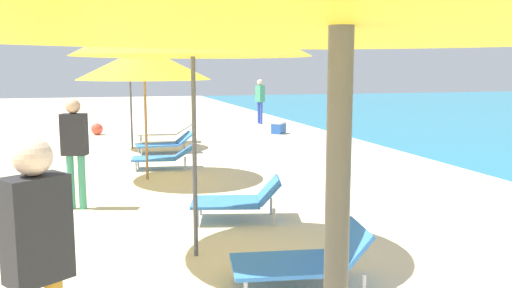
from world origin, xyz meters
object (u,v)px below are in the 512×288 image
object	(u,v)px
lounger_second_shoreside	(239,199)
umbrella_third	(144,63)
person_walking_mid	(260,97)
lounger_second_inland	(303,259)
umbrella_second	(192,27)
person_walking_far	(75,142)
cooler_box	(279,128)
lounger_farthest_shoreside	(165,132)
lounger_farthest_inland	(165,143)
beach_ball	(97,129)
lounger_third_shoreside	(163,157)
umbrella_farthest	(130,66)
person_walking_near	(38,248)

from	to	relation	value
lounger_second_shoreside	umbrella_third	size ratio (longest dim) A/B	0.53
umbrella_third	person_walking_mid	world-z (taller)	umbrella_third
lounger_second_shoreside	lounger_second_inland	world-z (taller)	lounger_second_shoreside
umbrella_second	lounger_second_shoreside	distance (m)	2.70
lounger_second_shoreside	person_walking_mid	xyz separation A→B (m)	(4.04, 12.57, 0.74)
person_walking_far	cooler_box	size ratio (longest dim) A/B	2.76
lounger_farthest_shoreside	lounger_farthest_inland	size ratio (longest dim) A/B	1.13
lounger_second_inland	umbrella_third	world-z (taller)	umbrella_third
cooler_box	beach_ball	distance (m)	5.88
beach_ball	lounger_third_shoreside	bearing A→B (deg)	-77.76
person_walking_mid	person_walking_far	bearing A→B (deg)	44.19
umbrella_third	cooler_box	bearing A→B (deg)	52.58
lounger_farthest_shoreside	cooler_box	distance (m)	3.97
umbrella_farthest	lounger_farthest_shoreside	world-z (taller)	umbrella_farthest
lounger_farthest_shoreside	person_walking_mid	distance (m)	5.98
umbrella_second	person_walking_near	distance (m)	3.22
lounger_third_shoreside	umbrella_farthest	size ratio (longest dim) A/B	0.54
lounger_third_shoreside	person_walking_far	distance (m)	3.42
lounger_third_shoreside	person_walking_near	world-z (taller)	person_walking_near
umbrella_third	person_walking_far	xyz separation A→B (m)	(-1.20, -1.92, -1.19)
person_walking_near	umbrella_farthest	bearing A→B (deg)	140.16
umbrella_second	beach_ball	bearing A→B (deg)	95.64
umbrella_farthest	beach_ball	bearing A→B (deg)	105.72
umbrella_second	lounger_second_inland	world-z (taller)	umbrella_second
lounger_farthest_shoreside	beach_ball	xyz separation A→B (m)	(-1.92, 2.39, -0.10)
lounger_second_inland	lounger_farthest_shoreside	xyz separation A→B (m)	(-0.13, 10.69, 0.02)
umbrella_second	lounger_second_shoreside	bearing A→B (deg)	56.73
lounger_third_shoreside	person_walking_far	size ratio (longest dim) A/B	0.80
lounger_farthest_shoreside	person_walking_near	xyz separation A→B (m)	(-2.10, -12.05, 0.76)
lounger_third_shoreside	cooler_box	world-z (taller)	lounger_third_shoreside
lounger_second_shoreside	lounger_third_shoreside	size ratio (longest dim) A/B	1.01
lounger_second_inland	person_walking_far	bearing A→B (deg)	-49.68
umbrella_second	lounger_second_inland	size ratio (longest dim) A/B	2.11
umbrella_farthest	person_walking_near	bearing A→B (deg)	-95.72
umbrella_second	lounger_farthest_inland	size ratio (longest dim) A/B	2.05
umbrella_second	person_walking_mid	size ratio (longest dim) A/B	1.72
lounger_farthest_inland	person_walking_near	size ratio (longest dim) A/B	0.83
person_walking_near	lounger_third_shoreside	bearing A→B (deg)	134.52
lounger_third_shoreside	lounger_farthest_shoreside	xyz separation A→B (m)	(0.51, 4.11, 0.03)
beach_ball	lounger_farthest_inland	bearing A→B (deg)	-68.74
lounger_second_shoreside	beach_ball	bearing A→B (deg)	-65.47
lounger_second_shoreside	beach_ball	xyz separation A→B (m)	(-2.00, 10.69, -0.12)
lounger_farthest_shoreside	person_walking_mid	bearing A→B (deg)	-126.14
lounger_second_inland	umbrella_third	bearing A→B (deg)	-70.59
lounger_second_shoreside	lounger_farthest_shoreside	xyz separation A→B (m)	(-0.08, 8.30, -0.01)
lounger_farthest_inland	person_walking_far	world-z (taller)	person_walking_far
umbrella_third	umbrella_second	bearing A→B (deg)	-87.55
lounger_second_inland	person_walking_mid	xyz separation A→B (m)	(3.99, 14.96, 0.77)
person_walking_far	beach_ball	world-z (taller)	person_walking_far
umbrella_farthest	beach_ball	distance (m)	3.97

